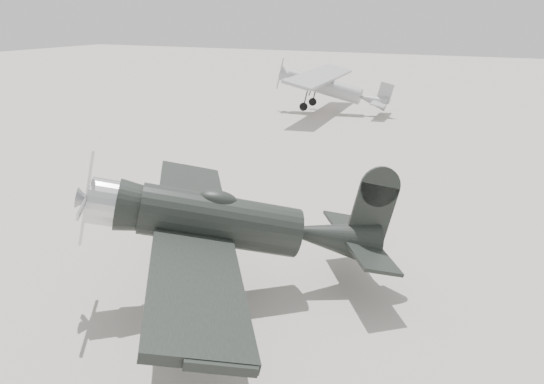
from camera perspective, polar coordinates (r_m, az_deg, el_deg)
The scene contains 3 objects.
ground at distance 15.12m, azimuth -0.39°, elevation -8.08°, with size 160.00×160.00×0.00m, color #A29A90.
lowwing_monoplane at distance 13.19m, azimuth -4.00°, elevation -3.47°, with size 8.81×9.87×3.49m.
highwing_monoplane at distance 38.08m, azimuth 6.14°, elevation 11.49°, with size 8.13×11.44×3.24m.
Camera 1 is at (5.91, -12.11, 6.85)m, focal length 35.00 mm.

